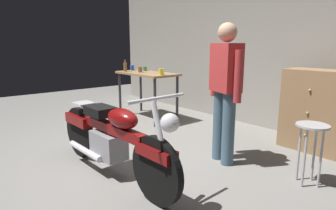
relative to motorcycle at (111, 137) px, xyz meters
name	(u,v)px	position (x,y,z in m)	size (l,w,h in m)	color
ground_plane	(121,164)	(-0.20, 0.23, -0.45)	(12.00, 12.00, 0.00)	gray
back_wall	(259,37)	(-0.20, 3.03, 1.10)	(8.00, 0.12, 3.10)	gray
workbench	(147,78)	(-1.80, 1.79, 0.34)	(1.30, 0.64, 0.90)	#99724C
motorcycle	(111,137)	(0.00, 0.00, 0.00)	(2.19, 0.60, 1.00)	black
person_standing	(225,88)	(0.52, 1.25, 0.48)	(0.55, 0.32, 1.67)	#466477
shop_stool	(311,138)	(1.47, 1.46, 0.05)	(0.32, 0.32, 0.64)	#B2B2B7
wooden_dresser	(315,110)	(1.05, 2.53, 0.10)	(0.80, 0.47, 1.10)	#99724C
mug_green_speckled	(145,69)	(-2.11, 1.97, 0.49)	(0.11, 0.08, 0.09)	#3D7F4C
mug_blue_enamel	(132,68)	(-2.37, 1.83, 0.50)	(0.12, 0.08, 0.10)	#2D51AD
mug_yellow_tall	(161,72)	(-1.25, 1.70, 0.51)	(0.13, 0.09, 0.11)	yellow
mug_brown_stoneware	(140,70)	(-1.91, 1.72, 0.50)	(0.11, 0.08, 0.11)	brown
bottle	(125,67)	(-2.22, 1.57, 0.55)	(0.06, 0.06, 0.24)	olive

